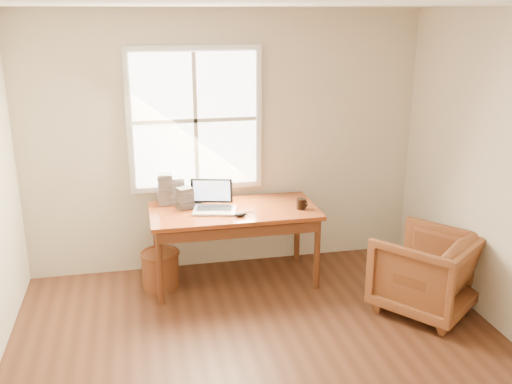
{
  "coord_description": "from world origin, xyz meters",
  "views": [
    {
      "loc": [
        -0.88,
        -3.3,
        2.55
      ],
      "look_at": [
        0.19,
        1.65,
        0.95
      ],
      "focal_mm": 40.0,
      "sensor_mm": 36.0,
      "label": 1
    }
  ],
  "objects_px": {
    "armchair": "(425,272)",
    "cd_stack_a": "(177,190)",
    "laptop": "(214,196)",
    "desk": "(234,211)",
    "wicker_stool": "(161,270)",
    "coffee_mug": "(301,204)"
  },
  "relations": [
    {
      "from": "coffee_mug",
      "to": "laptop",
      "type": "bearing_deg",
      "value": 153.47
    },
    {
      "from": "desk",
      "to": "cd_stack_a",
      "type": "distance_m",
      "value": 0.6
    },
    {
      "from": "desk",
      "to": "armchair",
      "type": "relative_size",
      "value": 2.01
    },
    {
      "from": "desk",
      "to": "armchair",
      "type": "bearing_deg",
      "value": -31.01
    },
    {
      "from": "laptop",
      "to": "wicker_stool",
      "type": "bearing_deg",
      "value": -170.79
    },
    {
      "from": "desk",
      "to": "coffee_mug",
      "type": "height_order",
      "value": "coffee_mug"
    },
    {
      "from": "armchair",
      "to": "cd_stack_a",
      "type": "distance_m",
      "value": 2.45
    },
    {
      "from": "desk",
      "to": "coffee_mug",
      "type": "distance_m",
      "value": 0.65
    },
    {
      "from": "cd_stack_a",
      "to": "wicker_stool",
      "type": "bearing_deg",
      "value": -127.97
    },
    {
      "from": "wicker_stool",
      "to": "desk",
      "type": "bearing_deg",
      "value": 0.0
    },
    {
      "from": "laptop",
      "to": "coffee_mug",
      "type": "relative_size",
      "value": 4.26
    },
    {
      "from": "cd_stack_a",
      "to": "armchair",
      "type": "bearing_deg",
      "value": -30.22
    },
    {
      "from": "laptop",
      "to": "armchair",
      "type": "bearing_deg",
      "value": -13.86
    },
    {
      "from": "laptop",
      "to": "coffee_mug",
      "type": "height_order",
      "value": "laptop"
    },
    {
      "from": "desk",
      "to": "wicker_stool",
      "type": "bearing_deg",
      "value": -180.0
    },
    {
      "from": "desk",
      "to": "armchair",
      "type": "height_order",
      "value": "desk"
    },
    {
      "from": "armchair",
      "to": "cd_stack_a",
      "type": "xyz_separation_m",
      "value": [
        -2.06,
        1.2,
        0.52
      ]
    },
    {
      "from": "armchair",
      "to": "laptop",
      "type": "bearing_deg",
      "value": -64.78
    },
    {
      "from": "wicker_stool",
      "to": "laptop",
      "type": "distance_m",
      "value": 0.9
    },
    {
      "from": "coffee_mug",
      "to": "cd_stack_a",
      "type": "distance_m",
      "value": 1.22
    },
    {
      "from": "armchair",
      "to": "wicker_stool",
      "type": "distance_m",
      "value": 2.47
    },
    {
      "from": "laptop",
      "to": "cd_stack_a",
      "type": "distance_m",
      "value": 0.45
    }
  ]
}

